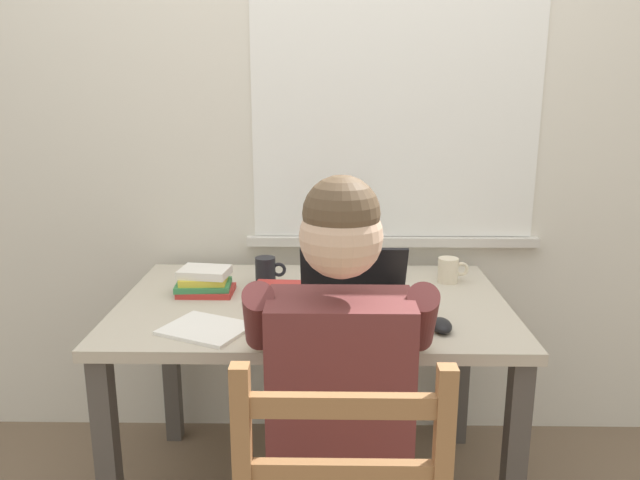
% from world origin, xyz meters
% --- Properties ---
extents(back_wall, '(6.00, 0.08, 2.60)m').
position_xyz_m(back_wall, '(0.01, 0.49, 1.30)').
color(back_wall, silver).
rests_on(back_wall, ground).
extents(desk, '(1.27, 0.82, 0.74)m').
position_xyz_m(desk, '(0.00, 0.00, 0.64)').
color(desk, '#BCB29E').
rests_on(desk, ground).
extents(seated_person, '(0.50, 0.60, 1.24)m').
position_xyz_m(seated_person, '(0.08, -0.49, 0.69)').
color(seated_person, brown).
rests_on(seated_person, ground).
extents(laptop, '(0.33, 0.33, 0.22)m').
position_xyz_m(laptop, '(0.13, -0.18, 0.79)').
color(laptop, black).
rests_on(laptop, desk).
extents(computer_mouse, '(0.06, 0.10, 0.03)m').
position_xyz_m(computer_mouse, '(0.38, -0.25, 0.76)').
color(computer_mouse, black).
rests_on(computer_mouse, desk).
extents(coffee_mug_white, '(0.12, 0.08, 0.10)m').
position_xyz_m(coffee_mug_white, '(0.22, 0.23, 0.79)').
color(coffee_mug_white, silver).
rests_on(coffee_mug_white, desk).
extents(coffee_mug_dark, '(0.11, 0.07, 0.10)m').
position_xyz_m(coffee_mug_dark, '(-0.17, 0.17, 0.79)').
color(coffee_mug_dark, black).
rests_on(coffee_mug_dark, desk).
extents(coffee_mug_spare, '(0.11, 0.07, 0.09)m').
position_xyz_m(coffee_mug_spare, '(0.48, 0.20, 0.78)').
color(coffee_mug_spare, beige).
rests_on(coffee_mug_spare, desk).
extents(book_stack_main, '(0.20, 0.15, 0.09)m').
position_xyz_m(book_stack_main, '(-0.37, 0.07, 0.78)').
color(book_stack_main, '#BC332D').
rests_on(book_stack_main, desk).
extents(book_stack_side, '(0.21, 0.15, 0.05)m').
position_xyz_m(book_stack_side, '(-0.09, -0.00, 0.77)').
color(book_stack_side, white).
rests_on(book_stack_side, desk).
extents(paper_pile_near_laptop, '(0.29, 0.27, 0.01)m').
position_xyz_m(paper_pile_near_laptop, '(-0.31, -0.26, 0.74)').
color(paper_pile_near_laptop, white).
rests_on(paper_pile_near_laptop, desk).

